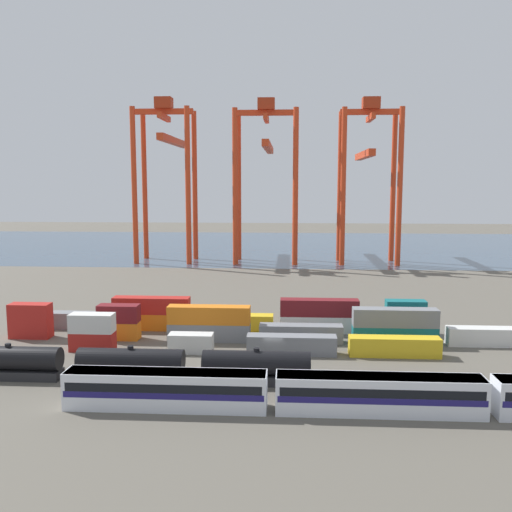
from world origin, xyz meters
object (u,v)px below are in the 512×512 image
object	(u,v)px
passenger_train	(379,393)
gantry_crane_central	(267,163)
shipping_container_12	(395,335)
shipping_container_20	(319,324)
gantry_crane_west	(167,162)
freight_tank_row	(131,364)
shipping_container_0	(93,341)
shipping_container_7	(119,331)
gantry_crane_east	(368,166)
shipping_container_9	(209,332)

from	to	relation	value
passenger_train	gantry_crane_central	size ratio (longest dim) A/B	1.37
shipping_container_12	shipping_container_20	distance (m)	12.01
gantry_crane_central	gantry_crane_west	bearing A→B (deg)	-179.19
freight_tank_row	shipping_container_20	bearing A→B (deg)	44.80
passenger_train	shipping_container_20	bearing A→B (deg)	98.27
gantry_crane_west	shipping_container_0	bearing A→B (deg)	-84.21
shipping_container_7	gantry_crane_central	distance (m)	92.47
passenger_train	gantry_crane_east	xyz separation A→B (m)	(13.39, 109.93, 25.71)
shipping_container_12	gantry_crane_east	size ratio (longest dim) A/B	0.26
shipping_container_0	shipping_container_9	world-z (taller)	same
gantry_crane_central	gantry_crane_east	world-z (taller)	gantry_crane_east
shipping_container_7	gantry_crane_east	world-z (taller)	gantry_crane_east
shipping_container_0	shipping_container_20	xyz separation A→B (m)	(31.84, 11.50, 0.00)
gantry_crane_east	shipping_container_0	bearing A→B (deg)	-118.67
shipping_container_7	shipping_container_12	size ratio (longest dim) A/B	0.50
passenger_train	freight_tank_row	distance (m)	28.60
passenger_train	freight_tank_row	xyz separation A→B (m)	(-27.56, 7.61, -0.17)
freight_tank_row	gantry_crane_central	bearing A→B (deg)	83.68
shipping_container_9	gantry_crane_west	bearing A→B (deg)	106.05
passenger_train	shipping_container_12	xyz separation A→B (m)	(6.10, 24.82, -0.84)
passenger_train	shipping_container_9	distance (m)	32.43
shipping_container_12	passenger_train	bearing A→B (deg)	-103.80
passenger_train	freight_tank_row	world-z (taller)	freight_tank_row
shipping_container_12	gantry_crane_central	world-z (taller)	gantry_crane_central
shipping_container_12	gantry_crane_east	bearing A→B (deg)	85.10
shipping_container_0	shipping_container_7	size ratio (longest dim) A/B	1.00
gantry_crane_central	shipping_container_7	bearing A→B (deg)	-101.92
passenger_train	shipping_container_9	world-z (taller)	passenger_train
gantry_crane_central	passenger_train	bearing A→B (deg)	-81.76
shipping_container_0	gantry_crane_east	distance (m)	106.91
freight_tank_row	shipping_container_12	size ratio (longest dim) A/B	3.46
shipping_container_7	shipping_container_20	size ratio (longest dim) A/B	0.50
shipping_container_0	shipping_container_12	xyz separation A→B (m)	(42.39, 5.75, 0.00)
passenger_train	shipping_container_9	bearing A→B (deg)	130.04
shipping_container_20	shipping_container_9	bearing A→B (deg)	-160.69
shipping_container_7	shipping_container_9	bearing A→B (deg)	0.00
shipping_container_20	gantry_crane_central	xyz separation A→B (m)	(-11.65, 80.63, 27.48)
gantry_crane_east	gantry_crane_west	bearing A→B (deg)	179.17
freight_tank_row	gantry_crane_east	bearing A→B (deg)	68.18
shipping_container_7	gantry_crane_west	xyz separation A→B (m)	(-11.25, 85.97, 28.00)
freight_tank_row	shipping_container_9	distance (m)	18.48
shipping_container_20	shipping_container_7	bearing A→B (deg)	-169.11
freight_tank_row	gantry_crane_west	world-z (taller)	gantry_crane_west
freight_tank_row	gantry_crane_east	distance (m)	113.21
shipping_container_9	shipping_container_7	bearing A→B (deg)	180.00
freight_tank_row	shipping_container_9	world-z (taller)	freight_tank_row
passenger_train	gantry_crane_east	distance (m)	113.69
shipping_container_12	gantry_crane_east	distance (m)	89.45
passenger_train	shipping_container_7	world-z (taller)	passenger_train
shipping_container_9	shipping_container_12	bearing A→B (deg)	0.00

